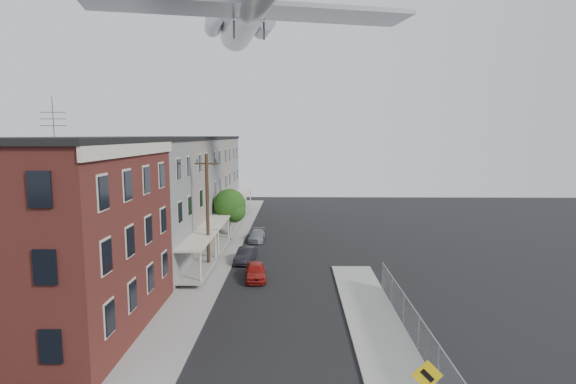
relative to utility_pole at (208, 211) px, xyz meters
name	(u,v)px	position (x,y,z in m)	size (l,w,h in m)	color
sidewalk_left	(223,250)	(0.10, 6.00, -4.61)	(3.00, 62.00, 0.12)	gray
sidewalk_right	(383,342)	(11.10, -12.00, -4.61)	(3.00, 26.00, 0.12)	gray
curb_left	(239,250)	(1.55, 6.00, -4.60)	(0.15, 62.00, 0.14)	gray
curb_right	(354,342)	(9.65, -12.00, -4.60)	(0.15, 26.00, 0.14)	gray
corner_building	(43,237)	(-6.40, -11.00, 0.49)	(10.31, 12.30, 12.15)	#381411
row_house_a	(116,208)	(-6.36, -1.50, 0.45)	(11.98, 7.00, 10.30)	slate
row_house_b	(148,196)	(-6.36, 5.50, 0.45)	(11.98, 7.00, 10.30)	gray
row_house_c	(170,187)	(-6.36, 12.50, 0.45)	(11.98, 7.00, 10.30)	slate
row_house_d	(186,180)	(-6.36, 19.50, 0.45)	(11.98, 7.00, 10.30)	gray
row_house_e	(199,175)	(-6.36, 26.50, 0.45)	(11.98, 7.00, 10.30)	slate
chainlink_fence	(419,333)	(12.60, -13.00, -3.68)	(0.06, 18.06, 1.90)	gray
utility_pole	(208,211)	(0.00, 0.00, 0.00)	(1.80, 0.26, 9.00)	black
street_tree	(231,207)	(0.33, 9.92, -1.22)	(3.22, 3.20, 5.20)	black
car_near	(256,271)	(3.80, -2.04, -4.06)	(1.45, 3.62, 1.23)	maroon
car_mid	(246,255)	(2.59, 2.46, -4.09)	(1.25, 3.58, 1.18)	black
car_far	(257,235)	(2.88, 10.05, -4.14)	(1.48, 3.65, 1.06)	gray
airplane	(249,3)	(3.18, 1.73, 15.62)	(23.51, 26.87, 7.73)	silver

